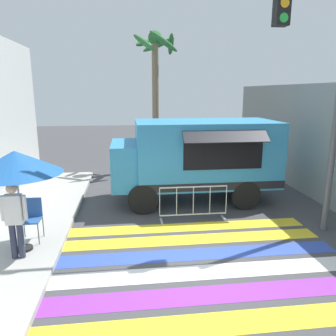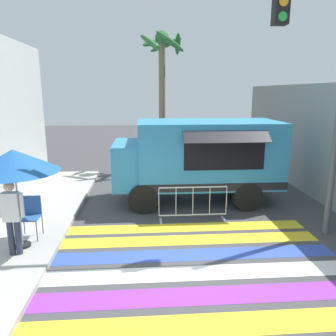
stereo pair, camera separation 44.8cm
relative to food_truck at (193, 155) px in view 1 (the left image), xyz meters
name	(u,v)px [view 1 (the left image)]	position (x,y,z in m)	size (l,w,h in m)	color
ground_plane	(201,260)	(-0.60, -4.04, -1.55)	(60.00, 60.00, 0.00)	#424244
concrete_wall_right	(333,146)	(4.20, -1.04, 0.38)	(0.20, 16.00, 3.85)	gray
crosswalk_painted	(202,262)	(-0.60, -4.15, -1.54)	(6.40, 4.36, 0.01)	yellow
food_truck	(193,155)	(0.00, 0.00, 0.00)	(5.30, 2.81, 2.66)	#338CBF
traffic_signal_pole	(306,57)	(2.06, -2.85, 2.82)	(4.84, 0.29, 6.37)	#515456
patio_umbrella	(15,163)	(-4.47, -3.32, 0.57)	(1.93, 1.93, 2.25)	black
folding_chair	(31,215)	(-4.43, -2.77, -0.82)	(0.47, 0.47, 1.00)	#4C4C51
vendor_person	(14,216)	(-4.48, -3.68, -0.49)	(0.53, 0.22, 1.65)	#2D3347
barricade_front	(193,204)	(-0.32, -1.80, -1.05)	(1.93, 0.44, 1.01)	#B7BABF
palm_tree	(156,72)	(-0.80, 4.64, 2.89)	(2.06, 2.17, 6.16)	#7A664C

